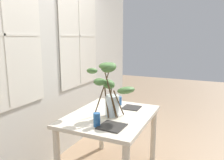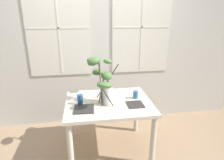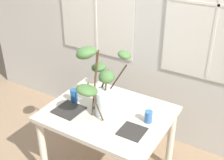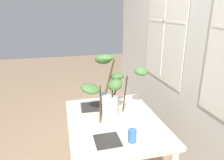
{
  "view_description": "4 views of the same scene",
  "coord_description": "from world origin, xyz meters",
  "px_view_note": "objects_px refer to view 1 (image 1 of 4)",
  "views": [
    {
      "loc": [
        -2.26,
        -1.05,
        1.67
      ],
      "look_at": [
        -0.02,
        -0.03,
        1.2
      ],
      "focal_mm": 35.39,
      "sensor_mm": 36.0,
      "label": 1
    },
    {
      "loc": [
        -0.31,
        -2.34,
        1.93
      ],
      "look_at": [
        0.05,
        -0.01,
        1.09
      ],
      "focal_mm": 30.56,
      "sensor_mm": 36.0,
      "label": 2
    },
    {
      "loc": [
        1.24,
        -1.99,
        2.42
      ],
      "look_at": [
        0.05,
        -0.0,
        1.14
      ],
      "focal_mm": 47.85,
      "sensor_mm": 36.0,
      "label": 3
    },
    {
      "loc": [
        1.79,
        -0.47,
        1.82
      ],
      "look_at": [
        -0.05,
        -0.01,
        1.19
      ],
      "focal_mm": 32.85,
      "sensor_mm": 36.0,
      "label": 4
    }
  ],
  "objects_px": {
    "vase_with_branches": "(111,90)",
    "plate_square_right": "(132,108)",
    "drinking_glass_blue_left": "(97,120)",
    "drinking_glass_blue_right": "(119,101)",
    "dining_table": "(111,124)",
    "plate_square_left": "(112,126)"
  },
  "relations": [
    {
      "from": "drinking_glass_blue_left",
      "to": "drinking_glass_blue_right",
      "type": "bearing_deg",
      "value": 5.75
    },
    {
      "from": "dining_table",
      "to": "plate_square_left",
      "type": "xyz_separation_m",
      "value": [
        -0.34,
        -0.17,
        0.13
      ]
    },
    {
      "from": "dining_table",
      "to": "plate_square_right",
      "type": "distance_m",
      "value": 0.39
    },
    {
      "from": "plate_square_left",
      "to": "plate_square_right",
      "type": "distance_m",
      "value": 0.67
    },
    {
      "from": "drinking_glass_blue_right",
      "to": "plate_square_right",
      "type": "distance_m",
      "value": 0.22
    },
    {
      "from": "dining_table",
      "to": "drinking_glass_blue_right",
      "type": "distance_m",
      "value": 0.44
    },
    {
      "from": "plate_square_right",
      "to": "drinking_glass_blue_right",
      "type": "bearing_deg",
      "value": 73.96
    },
    {
      "from": "dining_table",
      "to": "drinking_glass_blue_right",
      "type": "relative_size",
      "value": 10.3
    },
    {
      "from": "vase_with_branches",
      "to": "drinking_glass_blue_left",
      "type": "distance_m",
      "value": 0.4
    },
    {
      "from": "vase_with_branches",
      "to": "dining_table",
      "type": "bearing_deg",
      "value": 25.42
    },
    {
      "from": "vase_with_branches",
      "to": "plate_square_right",
      "type": "distance_m",
      "value": 0.53
    },
    {
      "from": "drinking_glass_blue_left",
      "to": "plate_square_right",
      "type": "xyz_separation_m",
      "value": [
        0.72,
        -0.12,
        -0.07
      ]
    },
    {
      "from": "drinking_glass_blue_left",
      "to": "plate_square_right",
      "type": "distance_m",
      "value": 0.73
    },
    {
      "from": "vase_with_branches",
      "to": "drinking_glass_blue_right",
      "type": "bearing_deg",
      "value": 11.1
    },
    {
      "from": "vase_with_branches",
      "to": "drinking_glass_blue_left",
      "type": "xyz_separation_m",
      "value": [
        -0.31,
        0.01,
        -0.25
      ]
    },
    {
      "from": "vase_with_branches",
      "to": "drinking_glass_blue_left",
      "type": "bearing_deg",
      "value": 177.42
    },
    {
      "from": "plate_square_right",
      "to": "plate_square_left",
      "type": "bearing_deg",
      "value": -177.74
    },
    {
      "from": "vase_with_branches",
      "to": "plate_square_right",
      "type": "relative_size",
      "value": 3.16
    },
    {
      "from": "plate_square_left",
      "to": "drinking_glass_blue_right",
      "type": "bearing_deg",
      "value": 17.3
    },
    {
      "from": "plate_square_left",
      "to": "plate_square_right",
      "type": "height_order",
      "value": "plate_square_left"
    },
    {
      "from": "dining_table",
      "to": "drinking_glass_blue_left",
      "type": "xyz_separation_m",
      "value": [
        -0.38,
        -0.02,
        0.19
      ]
    },
    {
      "from": "drinking_glass_blue_right",
      "to": "plate_square_left",
      "type": "relative_size",
      "value": 0.45
    }
  ]
}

